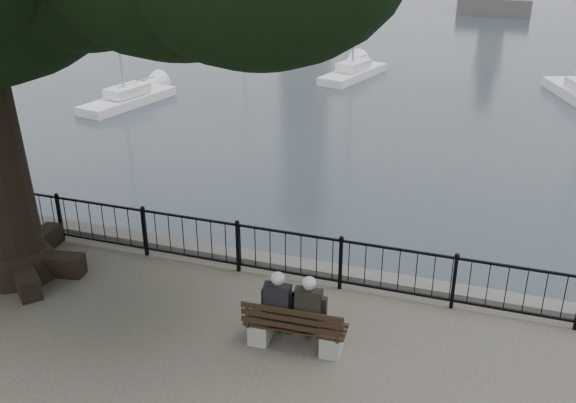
% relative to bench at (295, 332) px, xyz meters
% --- Properties ---
extents(harbor, '(260.00, 260.00, 1.20)m').
position_rel_bench_xyz_m(harbor, '(-0.77, 2.45, -0.80)').
color(harbor, '#4C4A47').
rests_on(harbor, ground).
extents(railing, '(22.06, 0.06, 1.00)m').
position_rel_bench_xyz_m(railing, '(-0.77, 1.95, 0.26)').
color(railing, black).
rests_on(railing, ground).
extents(bench, '(1.63, 0.55, 0.85)m').
position_rel_bench_xyz_m(bench, '(0.00, 0.00, 0.00)').
color(bench, gray).
rests_on(bench, ground).
extents(person_left, '(0.40, 0.67, 1.35)m').
position_rel_bench_xyz_m(person_left, '(-0.27, 0.08, 0.32)').
color(person_left, black).
rests_on(person_left, ground).
extents(person_right, '(0.40, 0.67, 1.35)m').
position_rel_bench_xyz_m(person_right, '(0.22, 0.10, 0.32)').
color(person_right, black).
rests_on(person_right, ground).
extents(sailboat_a, '(2.21, 4.83, 7.97)m').
position_rel_bench_xyz_m(sailboat_a, '(-12.19, 14.83, -1.02)').
color(sailboat_a, white).
rests_on(sailboat_a, ground).
extents(sailboat_b, '(2.52, 4.99, 9.80)m').
position_rel_bench_xyz_m(sailboat_b, '(-4.38, 22.70, -0.99)').
color(sailboat_b, white).
rests_on(sailboat_b, ground).
extents(sailboat_e, '(1.61, 5.76, 12.11)m').
position_rel_bench_xyz_m(sailboat_e, '(-13.31, 30.69, -0.95)').
color(sailboat_e, white).
rests_on(sailboat_e, ground).
extents(sailboat_h, '(1.71, 5.25, 11.34)m').
position_rel_bench_xyz_m(sailboat_h, '(-8.14, 37.18, -0.96)').
color(sailboat_h, white).
rests_on(sailboat_h, ground).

